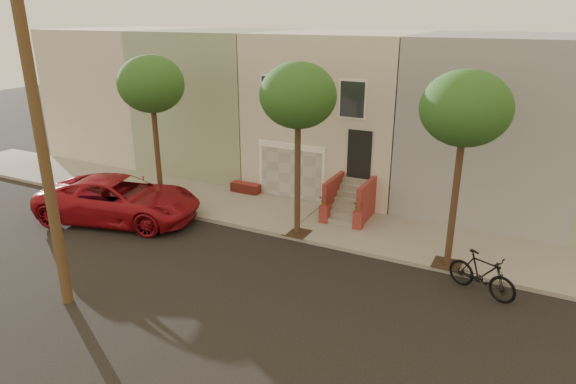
% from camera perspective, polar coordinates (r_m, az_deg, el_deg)
% --- Properties ---
extents(ground, '(90.00, 90.00, 0.00)m').
position_cam_1_polar(ground, '(16.42, -8.21, -9.46)').
color(ground, black).
rests_on(ground, ground).
extents(sidewalk, '(40.00, 3.70, 0.15)m').
position_cam_1_polar(sidewalk, '(20.52, 0.30, -2.86)').
color(sidewalk, gray).
rests_on(sidewalk, ground).
extents(house_row, '(33.10, 11.70, 7.00)m').
position_cam_1_polar(house_row, '(24.69, 6.49, 9.54)').
color(house_row, beige).
rests_on(house_row, sidewalk).
extents(tree_left, '(2.70, 2.57, 6.30)m').
position_cam_1_polar(tree_left, '(21.05, -15.34, 11.68)').
color(tree_left, '#2D2116').
rests_on(tree_left, sidewalk).
extents(tree_mid, '(2.70, 2.57, 6.30)m').
position_cam_1_polar(tree_mid, '(17.42, 1.15, 10.82)').
color(tree_mid, '#2D2116').
rests_on(tree_mid, sidewalk).
extents(tree_right, '(2.70, 2.57, 6.30)m').
position_cam_1_polar(tree_right, '(15.85, 19.57, 8.82)').
color(tree_right, '#2D2116').
rests_on(tree_right, sidewalk).
extents(utility_pole, '(23.60, 1.22, 10.00)m').
position_cam_1_polar(utility_pole, '(8.85, 22.38, 0.03)').
color(utility_pole, '#453020').
rests_on(utility_pole, ground).
extents(pickup_truck, '(7.00, 4.52, 1.80)m').
position_cam_1_polar(pickup_truck, '(21.22, -18.68, -0.78)').
color(pickup_truck, maroon).
rests_on(pickup_truck, ground).
extents(motorcycle, '(2.24, 1.43, 1.31)m').
position_cam_1_polar(motorcycle, '(16.09, 21.25, -8.70)').
color(motorcycle, black).
rests_on(motorcycle, ground).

